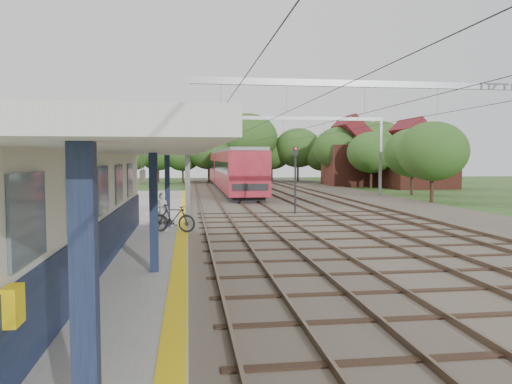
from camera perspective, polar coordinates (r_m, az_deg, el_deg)
ground at (r=9.64m, az=25.20°, el=-17.17°), size 160.00×160.00×0.00m
ballast_bed at (r=38.72m, az=5.67°, el=-1.11°), size 18.00×90.00×0.10m
platform at (r=21.90m, az=-14.34°, el=-4.72°), size 5.00×52.00×0.35m
yellow_stripe at (r=21.73m, az=-8.43°, el=-4.23°), size 0.45×52.00×0.01m
station_building at (r=15.09m, az=-22.72°, el=-1.58°), size 3.41×18.00×3.40m
canopy at (r=13.80m, az=-19.50°, el=4.66°), size 6.40×20.00×3.44m
rail_tracks at (r=38.21m, az=2.02°, el=-0.97°), size 11.80×88.00×0.15m
catenary_system at (r=33.91m, az=6.58°, el=7.42°), size 17.22×88.00×7.00m
tree_band at (r=65.25m, az=-0.00°, el=5.21°), size 31.72×30.88×8.82m
house_near at (r=59.49m, az=18.15°, el=3.29°), size 7.00×6.12×7.89m
house_far at (r=63.10m, az=11.67°, el=3.64°), size 8.00×6.12×8.66m
person at (r=21.37m, az=-10.67°, el=-2.21°), size 0.69×0.56×1.62m
bicycle at (r=20.93m, az=-9.43°, el=-2.98°), size 1.98×1.16×1.15m
train at (r=55.73m, az=-3.17°, el=2.73°), size 3.16×39.33×4.13m
signal_post at (r=29.75m, az=4.52°, el=2.14°), size 0.29×0.26×4.07m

